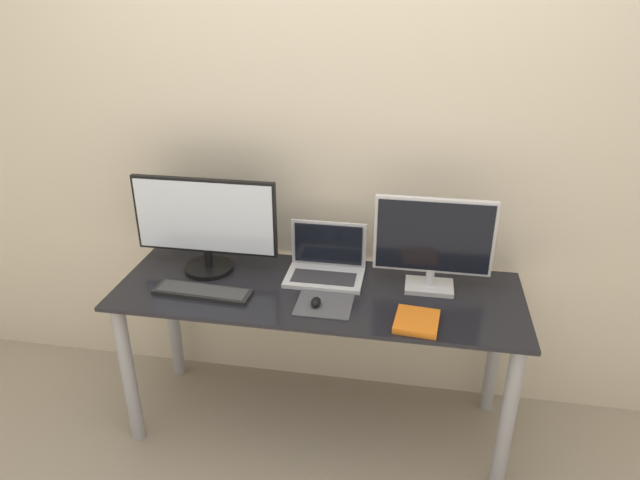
{
  "coord_description": "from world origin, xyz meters",
  "views": [
    {
      "loc": [
        0.37,
        -1.77,
        1.94
      ],
      "look_at": [
        0.0,
        0.33,
        0.94
      ],
      "focal_mm": 32.0,
      "sensor_mm": 36.0,
      "label": 1
    }
  ],
  "objects_px": {
    "book": "(417,321)",
    "laptop": "(326,263)",
    "mouse": "(316,302)",
    "monitor_right": "(433,242)",
    "monitor_left": "(205,223)",
    "keyboard": "(203,292)"
  },
  "relations": [
    {
      "from": "book",
      "to": "laptop",
      "type": "bearing_deg",
      "value": 140.96
    },
    {
      "from": "mouse",
      "to": "book",
      "type": "bearing_deg",
      "value": -8.21
    },
    {
      "from": "monitor_right",
      "to": "book",
      "type": "distance_m",
      "value": 0.36
    },
    {
      "from": "laptop",
      "to": "book",
      "type": "distance_m",
      "value": 0.52
    },
    {
      "from": "monitor_left",
      "to": "laptop",
      "type": "distance_m",
      "value": 0.56
    },
    {
      "from": "monitor_right",
      "to": "book",
      "type": "bearing_deg",
      "value": -99.18
    },
    {
      "from": "book",
      "to": "keyboard",
      "type": "bearing_deg",
      "value": 175.0
    },
    {
      "from": "monitor_left",
      "to": "monitor_right",
      "type": "xyz_separation_m",
      "value": [
        0.98,
        0.0,
        -0.01
      ]
    },
    {
      "from": "monitor_right",
      "to": "laptop",
      "type": "relative_size",
      "value": 1.44
    },
    {
      "from": "laptop",
      "to": "book",
      "type": "bearing_deg",
      "value": -39.04
    },
    {
      "from": "keyboard",
      "to": "mouse",
      "type": "distance_m",
      "value": 0.49
    },
    {
      "from": "keyboard",
      "to": "mouse",
      "type": "height_order",
      "value": "mouse"
    },
    {
      "from": "monitor_left",
      "to": "laptop",
      "type": "relative_size",
      "value": 1.9
    },
    {
      "from": "mouse",
      "to": "monitor_left",
      "type": "bearing_deg",
      "value": 156.8
    },
    {
      "from": "mouse",
      "to": "book",
      "type": "xyz_separation_m",
      "value": [
        0.4,
        -0.06,
        -0.01
      ]
    },
    {
      "from": "monitor_left",
      "to": "mouse",
      "type": "bearing_deg",
      "value": -23.2
    },
    {
      "from": "laptop",
      "to": "keyboard",
      "type": "xyz_separation_m",
      "value": [
        -0.48,
        -0.25,
        -0.05
      ]
    },
    {
      "from": "monitor_left",
      "to": "book",
      "type": "relative_size",
      "value": 3.28
    },
    {
      "from": "monitor_left",
      "to": "book",
      "type": "xyz_separation_m",
      "value": [
        0.94,
        -0.29,
        -0.22
      ]
    },
    {
      "from": "laptop",
      "to": "book",
      "type": "relative_size",
      "value": 1.73
    },
    {
      "from": "monitor_right",
      "to": "mouse",
      "type": "relative_size",
      "value": 7.59
    },
    {
      "from": "monitor_right",
      "to": "book",
      "type": "relative_size",
      "value": 2.49
    }
  ]
}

